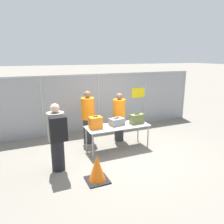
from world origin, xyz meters
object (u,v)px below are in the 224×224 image
Objects in this scene: security_worker_near at (119,116)px; utility_trailer at (109,104)px; traffic_cone at (97,169)px; inspection_table at (117,127)px; suitcase_olive at (137,119)px; security_worker_far at (88,117)px; suitcase_orange at (96,123)px; traveler_hooded at (57,135)px; suitcase_grey at (117,122)px.

security_worker_near is 3.84m from utility_trailer.
traffic_cone is at bearing 50.83° from security_worker_near.
inspection_table is 0.44× the size of utility_trailer.
suitcase_olive reaches higher than traffic_cone.
inspection_table is at bearing 136.35° from security_worker_far.
security_worker_near reaches higher than utility_trailer.
suitcase_olive is 0.11× the size of utility_trailer.
security_worker_near is at bearing 60.88° from inspection_table.
traveler_hooded is at bearing -152.26° from suitcase_orange.
suitcase_olive is at bearing 153.97° from security_worker_far.
inspection_table is at bearing 12.67° from traveler_hooded.
suitcase_orange is at bearing 177.40° from inspection_table.
suitcase_orange is at bearing -178.12° from suitcase_grey.
utility_trailer is (2.20, 4.25, -0.50)m from suitcase_orange.
security_worker_far reaches higher than security_worker_near.
inspection_table is 0.68m from suitcase_olive.
suitcase_grey is at bearing 137.99° from security_worker_far.
traveler_hooded is at bearing 131.56° from traffic_cone.
security_worker_near is 2.65m from traffic_cone.
traveler_hooded reaches higher than inspection_table.
suitcase_orange is at bearing 96.91° from security_worker_far.
suitcase_olive is at bearing 37.20° from traffic_cone.
suitcase_grey is at bearing 14.17° from traveler_hooded.
security_worker_far is at bearing 87.86° from suitcase_orange.
traveler_hooded is 5.99m from utility_trailer.
security_worker_far is 0.39× the size of utility_trailer.
traveler_hooded reaches higher than suitcase_grey.
suitcase_olive is 0.27× the size of traveler_hooded.
security_worker_far is (-1.02, 0.23, 0.05)m from security_worker_near.
suitcase_orange reaches higher than suitcase_grey.
inspection_table is at bearing -109.31° from utility_trailer.
security_worker_far is at bearing 144.92° from suitcase_olive.
suitcase_olive is 0.73× the size of traffic_cone.
security_worker_far is at bearing 44.79° from traveler_hooded.
suitcase_olive is at bearing -9.07° from suitcase_grey.
suitcase_grey reaches higher than inspection_table.
security_worker_near is 1.05m from security_worker_far.
suitcase_orange is 1.38m from traveler_hooded.
security_worker_near reaches higher than suitcase_grey.
suitcase_grey is 0.28× the size of traveler_hooded.
utility_trailer is at bearing 78.87° from suitcase_olive.
suitcase_olive is (1.34, -0.08, -0.02)m from suitcase_orange.
traveler_hooded is 1.05× the size of security_worker_near.
suitcase_grey is 0.11× the size of utility_trailer.
suitcase_grey is at bearing 55.77° from security_worker_near.
suitcase_grey is 0.66m from suitcase_olive.
traveler_hooded is at bearing -167.66° from suitcase_olive.
traveler_hooded is (-2.57, -0.56, 0.04)m from suitcase_olive.
utility_trailer is at bearing -113.35° from security_worker_far.
inspection_table is 2.03m from traveler_hooded.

